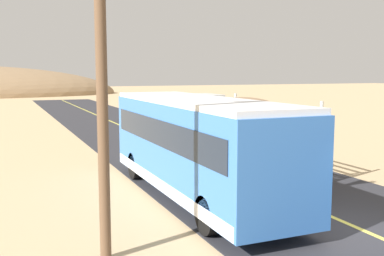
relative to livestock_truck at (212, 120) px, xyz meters
The scene contains 6 objects.
ground_plane 10.55m from the livestock_truck, 94.07° to the right, with size 240.00×240.00×0.00m, color tan.
road_surface 10.55m from the livestock_truck, 94.07° to the right, with size 8.00×120.00×0.02m, color #2D2D33.
road_centre_line 10.55m from the livestock_truck, 94.07° to the right, with size 0.16×117.60×0.00m, color #D8CC4C.
livestock_truck is the anchor object (origin of this frame).
bus 6.91m from the livestock_truck, 119.74° to the right, with size 2.54×10.00×3.21m.
power_pole_near 12.26m from the livestock_truck, 126.56° to the right, with size 2.20×0.24×7.60m.
Camera 1 is at (-8.43, -8.76, 4.04)m, focal length 42.52 mm.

